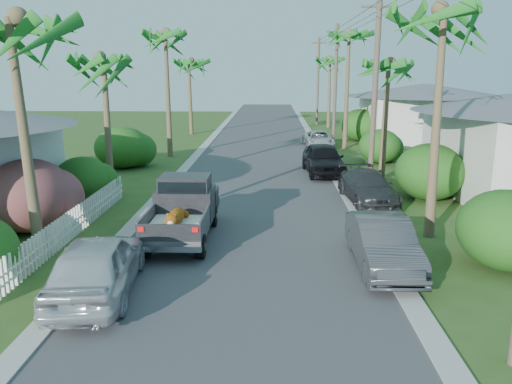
{
  "coord_description": "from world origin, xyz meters",
  "views": [
    {
      "loc": [
        0.81,
        -10.87,
        5.6
      ],
      "look_at": [
        0.26,
        6.35,
        1.4
      ],
      "focal_mm": 35.0,
      "sensor_mm": 36.0,
      "label": 1
    }
  ],
  "objects_px": {
    "parked_car_rd": "(318,139)",
    "parked_car_ln": "(97,265)",
    "utility_pole_b": "(375,93)",
    "palm_l_d": "(189,61)",
    "palm_l_c": "(165,33)",
    "palm_r_a": "(446,11)",
    "parked_car_rn": "(383,244)",
    "utility_pole_c": "(335,84)",
    "parked_car_rf": "(323,159)",
    "palm_r_d": "(330,59)",
    "palm_r_c": "(349,34)",
    "palm_l_a": "(12,20)",
    "palm_l_b": "(103,58)",
    "palm_r_b": "(388,63)",
    "parked_car_rm": "(368,187)",
    "pickup_truck": "(184,207)",
    "house_right_far": "(423,115)",
    "utility_pole_d": "(318,80)"
  },
  "relations": [
    {
      "from": "palm_l_a",
      "to": "palm_r_d",
      "type": "distance_m",
      "value": 39.12
    },
    {
      "from": "palm_r_b",
      "to": "pickup_truck",
      "type": "bearing_deg",
      "value": -133.33
    },
    {
      "from": "palm_l_b",
      "to": "pickup_truck",
      "type": "bearing_deg",
      "value": -53.99
    },
    {
      "from": "palm_r_c",
      "to": "palm_r_d",
      "type": "height_order",
      "value": "palm_r_c"
    },
    {
      "from": "parked_car_rd",
      "to": "parked_car_ln",
      "type": "xyz_separation_m",
      "value": [
        -7.9,
        -25.7,
        0.2
      ]
    },
    {
      "from": "parked_car_ln",
      "to": "palm_r_c",
      "type": "relative_size",
      "value": 0.5
    },
    {
      "from": "palm_l_a",
      "to": "palm_l_b",
      "type": "relative_size",
      "value": 1.11
    },
    {
      "from": "parked_car_rd",
      "to": "palm_l_b",
      "type": "relative_size",
      "value": 0.58
    },
    {
      "from": "parked_car_rd",
      "to": "palm_l_b",
      "type": "xyz_separation_m",
      "value": [
        -11.1,
        -14.54,
        5.55
      ]
    },
    {
      "from": "parked_car_rd",
      "to": "palm_l_c",
      "type": "distance_m",
      "value": 13.43
    },
    {
      "from": "parked_car_rf",
      "to": "utility_pole_b",
      "type": "distance_m",
      "value": 5.43
    },
    {
      "from": "palm_l_a",
      "to": "utility_pole_c",
      "type": "xyz_separation_m",
      "value": [
        11.8,
        25.0,
        -2.33
      ]
    },
    {
      "from": "parked_car_rd",
      "to": "parked_car_ln",
      "type": "relative_size",
      "value": 0.91
    },
    {
      "from": "parked_car_rm",
      "to": "parked_car_rf",
      "type": "height_order",
      "value": "parked_car_rf"
    },
    {
      "from": "palm_l_d",
      "to": "utility_pole_b",
      "type": "bearing_deg",
      "value": -60.05
    },
    {
      "from": "parked_car_rm",
      "to": "palm_r_d",
      "type": "distance_m",
      "value": 30.23
    },
    {
      "from": "palm_l_c",
      "to": "palm_l_b",
      "type": "bearing_deg",
      "value": -94.57
    },
    {
      "from": "parked_car_ln",
      "to": "utility_pole_b",
      "type": "distance_m",
      "value": 15.72
    },
    {
      "from": "parked_car_rf",
      "to": "palm_r_d",
      "type": "relative_size",
      "value": 0.61
    },
    {
      "from": "parked_car_rm",
      "to": "palm_l_c",
      "type": "xyz_separation_m",
      "value": [
        -11.0,
        11.58,
        7.25
      ]
    },
    {
      "from": "parked_car_rn",
      "to": "utility_pole_c",
      "type": "relative_size",
      "value": 0.49
    },
    {
      "from": "pickup_truck",
      "to": "palm_r_d",
      "type": "height_order",
      "value": "palm_r_d"
    },
    {
      "from": "parked_car_rd",
      "to": "utility_pole_d",
      "type": "height_order",
      "value": "utility_pole_d"
    },
    {
      "from": "palm_l_c",
      "to": "parked_car_rf",
      "type": "bearing_deg",
      "value": -30.07
    },
    {
      "from": "parked_car_rn",
      "to": "palm_l_c",
      "type": "height_order",
      "value": "palm_l_c"
    },
    {
      "from": "palm_l_d",
      "to": "palm_r_d",
      "type": "xyz_separation_m",
      "value": [
        13.0,
        6.0,
        0.29
      ]
    },
    {
      "from": "palm_l_d",
      "to": "palm_r_c",
      "type": "height_order",
      "value": "palm_r_c"
    },
    {
      "from": "palm_r_a",
      "to": "palm_r_d",
      "type": "height_order",
      "value": "palm_r_a"
    },
    {
      "from": "palm_r_c",
      "to": "utility_pole_c",
      "type": "xyz_separation_m",
      "value": [
        -0.6,
        2.0,
        -3.51
      ]
    },
    {
      "from": "parked_car_rn",
      "to": "parked_car_ln",
      "type": "distance_m",
      "value": 7.91
    },
    {
      "from": "palm_r_b",
      "to": "palm_l_a",
      "type": "bearing_deg",
      "value": -136.85
    },
    {
      "from": "palm_l_a",
      "to": "palm_l_b",
      "type": "bearing_deg",
      "value": 93.81
    },
    {
      "from": "parked_car_rd",
      "to": "palm_r_b",
      "type": "relative_size",
      "value": 0.59
    },
    {
      "from": "palm_r_c",
      "to": "palm_l_d",
      "type": "bearing_deg",
      "value": 147.79
    },
    {
      "from": "palm_l_d",
      "to": "palm_r_d",
      "type": "bearing_deg",
      "value": 24.78
    },
    {
      "from": "utility_pole_b",
      "to": "parked_car_ln",
      "type": "bearing_deg",
      "value": -127.11
    },
    {
      "from": "palm_l_c",
      "to": "palm_r_a",
      "type": "relative_size",
      "value": 1.06
    },
    {
      "from": "utility_pole_d",
      "to": "palm_r_d",
      "type": "bearing_deg",
      "value": -73.3
    },
    {
      "from": "palm_r_a",
      "to": "utility_pole_c",
      "type": "distance_m",
      "value": 22.19
    },
    {
      "from": "house_right_far",
      "to": "parked_car_rd",
      "type": "bearing_deg",
      "value": -158.29
    },
    {
      "from": "parked_car_rf",
      "to": "house_right_far",
      "type": "relative_size",
      "value": 0.55
    },
    {
      "from": "pickup_truck",
      "to": "palm_l_d",
      "type": "relative_size",
      "value": 0.66
    },
    {
      "from": "parked_car_rn",
      "to": "parked_car_rd",
      "type": "distance_m",
      "value": 23.65
    },
    {
      "from": "parked_car_rm",
      "to": "palm_l_d",
      "type": "xyz_separation_m",
      "value": [
        -11.5,
        23.58,
        5.78
      ]
    },
    {
      "from": "palm_l_c",
      "to": "palm_r_a",
      "type": "bearing_deg",
      "value": -52.45
    },
    {
      "from": "palm_l_d",
      "to": "palm_r_b",
      "type": "bearing_deg",
      "value": -55.41
    },
    {
      "from": "pickup_truck",
      "to": "palm_l_a",
      "type": "bearing_deg",
      "value": -146.26
    },
    {
      "from": "parked_car_rd",
      "to": "palm_l_c",
      "type": "relative_size",
      "value": 0.46
    },
    {
      "from": "parked_car_rn",
      "to": "palm_r_d",
      "type": "bearing_deg",
      "value": 85.72
    },
    {
      "from": "parked_car_rn",
      "to": "palm_l_a",
      "type": "height_order",
      "value": "palm_l_a"
    }
  ]
}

